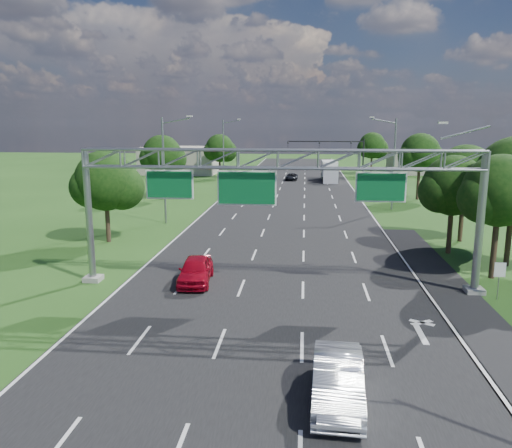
# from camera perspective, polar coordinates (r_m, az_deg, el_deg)

# --- Properties ---
(ground) EXTENTS (220.00, 220.00, 0.00)m
(ground) POSITION_cam_1_polar(r_m,az_deg,el_deg) (47.11, 3.32, -0.16)
(ground) COLOR #1F4414
(ground) RESTS_ON ground
(road) EXTENTS (18.00, 180.00, 0.02)m
(road) POSITION_cam_1_polar(r_m,az_deg,el_deg) (47.11, 3.32, -0.16)
(road) COLOR black
(road) RESTS_ON ground
(road_flare) EXTENTS (3.00, 30.00, 0.02)m
(road_flare) POSITION_cam_1_polar(r_m,az_deg,el_deg) (32.68, 20.39, -6.15)
(road_flare) COLOR black
(road_flare) RESTS_ON ground
(sign_gantry) EXTENTS (23.50, 1.00, 9.56)m
(sign_gantry) POSITION_cam_1_polar(r_m,az_deg,el_deg) (28.27, 2.65, 6.19)
(sign_gantry) COLOR gray
(sign_gantry) RESTS_ON ground
(regulatory_sign) EXTENTS (0.60, 0.08, 2.10)m
(regulatory_sign) POSITION_cam_1_polar(r_m,az_deg,el_deg) (30.18, 26.08, -5.06)
(regulatory_sign) COLOR gray
(regulatory_sign) RESTS_ON ground
(traffic_signal) EXTENTS (12.21, 0.24, 7.00)m
(traffic_signal) POSITION_cam_1_polar(r_m,az_deg,el_deg) (81.43, 9.70, 8.28)
(traffic_signal) COLOR black
(traffic_signal) RESTS_ON ground
(streetlight_l_near) EXTENTS (2.97, 0.22, 10.16)m
(streetlight_l_near) POSITION_cam_1_polar(r_m,az_deg,el_deg) (48.09, -10.28, 6.63)
(streetlight_l_near) COLOR gray
(streetlight_l_near) RESTS_ON ground
(streetlight_l_far) EXTENTS (2.97, 0.22, 10.16)m
(streetlight_l_far) POSITION_cam_1_polar(r_m,az_deg,el_deg) (82.25, -3.60, 8.73)
(streetlight_l_far) COLOR gray
(streetlight_l_far) RESTS_ON ground
(streetlight_r_mid) EXTENTS (2.97, 0.22, 10.16)m
(streetlight_r_mid) POSITION_cam_1_polar(r_m,az_deg,el_deg) (57.05, 15.31, 7.15)
(streetlight_r_mid) COLOR gray
(streetlight_r_mid) RESTS_ON ground
(tree_cluster_right) EXTENTS (9.91, 14.60, 8.68)m
(tree_cluster_right) POSITION_cam_1_polar(r_m,az_deg,el_deg) (37.86, 25.74, 4.01)
(tree_cluster_right) COLOR #2D2116
(tree_cluster_right) RESTS_ON ground
(tree_verge_la) EXTENTS (5.76, 4.80, 7.40)m
(tree_verge_la) POSITION_cam_1_polar(r_m,az_deg,el_deg) (41.53, -16.71, 4.45)
(tree_verge_la) COLOR #2D2116
(tree_verge_la) RESTS_ON ground
(tree_verge_lb) EXTENTS (5.76, 4.80, 8.06)m
(tree_verge_lb) POSITION_cam_1_polar(r_m,az_deg,el_deg) (63.79, -10.62, 7.62)
(tree_verge_lb) COLOR #2D2116
(tree_verge_lb) RESTS_ON ground
(tree_verge_lc) EXTENTS (5.76, 4.80, 7.62)m
(tree_verge_lc) POSITION_cam_1_polar(r_m,az_deg,el_deg) (87.51, -4.13, 8.49)
(tree_verge_lc) COLOR #2D2116
(tree_verge_lc) RESTS_ON ground
(tree_verge_rd) EXTENTS (5.76, 4.80, 8.28)m
(tree_verge_rd) POSITION_cam_1_polar(r_m,az_deg,el_deg) (65.84, 18.29, 7.55)
(tree_verge_rd) COLOR #2D2116
(tree_verge_rd) RESTS_ON ground
(tree_verge_re) EXTENTS (5.76, 4.80, 7.84)m
(tree_verge_re) POSITION_cam_1_polar(r_m,az_deg,el_deg) (95.05, 13.17, 8.59)
(tree_verge_re) COLOR #2D2116
(tree_verge_re) RESTS_ON ground
(building_left) EXTENTS (14.00, 10.00, 5.00)m
(building_left) POSITION_cam_1_polar(r_m,az_deg,el_deg) (97.32, -8.63, 7.23)
(building_left) COLOR gray
(building_left) RESTS_ON ground
(building_right) EXTENTS (12.00, 9.00, 4.00)m
(building_right) POSITION_cam_1_polar(r_m,az_deg,el_deg) (100.88, 18.43, 6.64)
(building_right) COLOR gray
(building_right) RESTS_ON ground
(red_coupe) EXTENTS (2.23, 4.77, 1.58)m
(red_coupe) POSITION_cam_1_polar(r_m,az_deg,el_deg) (30.38, -6.91, -5.25)
(red_coupe) COLOR #A1071A
(red_coupe) RESTS_ON ground
(silver_sedan) EXTENTS (1.92, 4.93, 1.60)m
(silver_sedan) POSITION_cam_1_polar(r_m,az_deg,el_deg) (18.24, 9.32, -17.15)
(silver_sedan) COLOR silver
(silver_sedan) RESTS_ON ground
(car_queue_a) EXTENTS (2.37, 5.07, 1.43)m
(car_queue_a) POSITION_cam_1_polar(r_m,az_deg,el_deg) (74.93, 1.28, 4.75)
(car_queue_a) COLOR silver
(car_queue_a) RESTS_ON ground
(car_queue_b) EXTENTS (2.05, 4.15, 1.13)m
(car_queue_b) POSITION_cam_1_polar(r_m,az_deg,el_deg) (84.65, 4.08, 5.40)
(car_queue_b) COLOR black
(car_queue_b) RESTS_ON ground
(car_queue_c) EXTENTS (1.72, 4.05, 1.37)m
(car_queue_c) POSITION_cam_1_polar(r_m,az_deg,el_deg) (79.62, -0.18, 5.13)
(car_queue_c) COLOR black
(car_queue_c) RESTS_ON ground
(box_truck) EXTENTS (2.62, 8.56, 3.24)m
(box_truck) POSITION_cam_1_polar(r_m,az_deg,el_deg) (84.37, 8.40, 5.96)
(box_truck) COLOR silver
(box_truck) RESTS_ON ground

